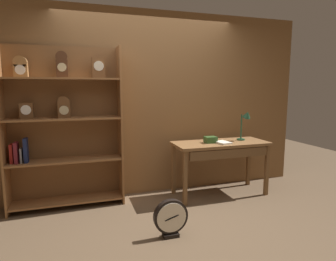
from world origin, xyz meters
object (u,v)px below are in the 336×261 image
at_px(bookshelf, 62,126).
at_px(open_repair_manual, 223,143).
at_px(workbench, 221,149).
at_px(toolbox_small, 211,140).
at_px(desk_lamp, 246,120).
at_px(round_clock_large, 171,218).

xyz_separation_m(bookshelf, open_repair_manual, (2.09, -0.35, -0.28)).
distance_m(bookshelf, workbench, 2.16).
bearing_deg(toolbox_small, workbench, -8.73).
xyz_separation_m(bookshelf, desk_lamp, (2.52, -0.23, 0.02)).
xyz_separation_m(toolbox_small, open_repair_manual, (0.14, -0.10, -0.03)).
distance_m(bookshelf, toolbox_small, 1.98).
height_order(bookshelf, desk_lamp, bookshelf).
relative_size(workbench, toolbox_small, 8.28).
distance_m(workbench, toolbox_small, 0.21).
distance_m(bookshelf, open_repair_manual, 2.14).
bearing_deg(desk_lamp, round_clock_large, -146.76).
relative_size(toolbox_small, open_repair_manual, 0.74).
relative_size(desk_lamp, toolbox_small, 2.73).
bearing_deg(toolbox_small, round_clock_large, -133.66).
bearing_deg(workbench, round_clock_large, -139.10).
relative_size(desk_lamp, open_repair_manual, 2.02).
height_order(bookshelf, round_clock_large, bookshelf).
height_order(desk_lamp, round_clock_large, desk_lamp).
xyz_separation_m(desk_lamp, round_clock_large, (-1.46, -0.96, -0.87)).
height_order(desk_lamp, open_repair_manual, desk_lamp).
relative_size(workbench, round_clock_large, 3.35).
distance_m(desk_lamp, open_repair_manual, 0.53).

